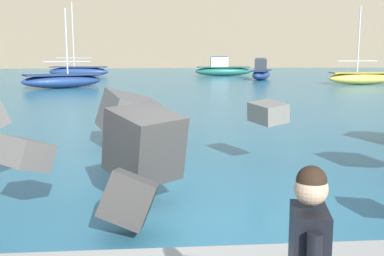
% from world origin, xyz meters
% --- Properties ---
extents(ground_plane, '(400.00, 400.00, 0.00)m').
position_xyz_m(ground_plane, '(0.00, 0.00, 0.00)').
color(ground_plane, '#2D6B84').
extents(breakwater_jetty, '(31.22, 8.64, 2.99)m').
position_xyz_m(breakwater_jetty, '(1.34, 2.30, 1.17)').
color(breakwater_jetty, '#3D3A38').
rests_on(breakwater_jetty, ground).
extents(boat_near_left, '(6.49, 2.36, 7.76)m').
position_xyz_m(boat_near_left, '(-8.11, 43.74, 0.61)').
color(boat_near_left, navy).
rests_on(boat_near_left, ground).
extents(boat_near_centre, '(3.27, 5.06, 2.09)m').
position_xyz_m(boat_near_centre, '(10.03, 36.91, 0.66)').
color(boat_near_centre, navy).
rests_on(boat_near_centre, ground).
extents(boat_near_right, '(6.25, 1.63, 2.17)m').
position_xyz_m(boat_near_right, '(7.43, 44.23, 0.70)').
color(boat_near_right, '#1E6656').
rests_on(boat_near_right, ground).
extents(boat_mid_left, '(5.65, 1.68, 6.30)m').
position_xyz_m(boat_mid_left, '(16.81, 30.01, 0.57)').
color(boat_mid_left, '#EAC64C').
rests_on(boat_mid_left, ground).
extents(boat_far_left, '(6.16, 4.28, 5.81)m').
position_xyz_m(boat_far_left, '(-7.01, 28.23, 0.57)').
color(boat_far_left, navy).
rests_on(boat_far_left, ground).
extents(headland_bluff, '(88.27, 43.96, 15.03)m').
position_xyz_m(headland_bluff, '(4.13, 90.60, 7.54)').
color(headland_bluff, '#847056').
rests_on(headland_bluff, ground).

